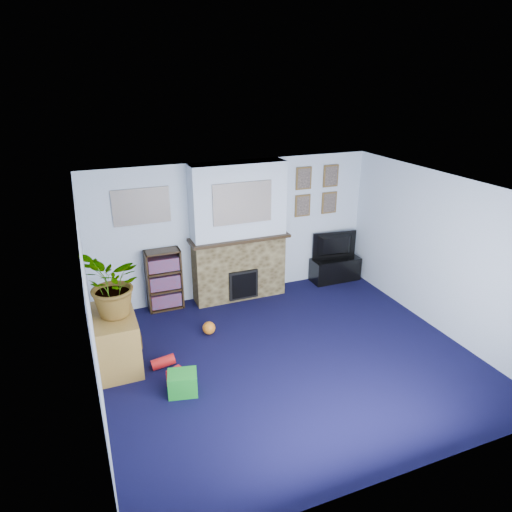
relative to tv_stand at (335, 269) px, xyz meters
name	(u,v)px	position (x,y,z in m)	size (l,w,h in m)	color
floor	(289,357)	(-1.95, -2.03, -0.23)	(5.00, 4.50, 0.01)	black
ceiling	(294,191)	(-1.95, -2.03, 2.17)	(5.00, 4.50, 0.01)	white
wall_back	(235,230)	(-1.95, 0.22, 0.97)	(5.00, 0.04, 2.40)	silver
wall_front	(401,379)	(-1.95, -4.28, 0.97)	(5.00, 0.04, 2.40)	silver
wall_left	(91,315)	(-4.45, -2.03, 0.97)	(0.04, 4.50, 2.40)	silver
wall_right	(441,254)	(0.55, -2.03, 0.97)	(0.04, 4.50, 2.40)	silver
chimney_breast	(239,234)	(-1.95, 0.02, 0.96)	(1.72, 0.50, 2.40)	brown
collage_main	(243,203)	(-1.95, -0.19, 1.55)	(1.00, 0.03, 0.68)	gray
collage_left	(141,206)	(-3.50, 0.21, 1.55)	(0.90, 0.03, 0.58)	gray
portrait_tl	(304,178)	(-0.65, 0.20, 1.77)	(0.30, 0.03, 0.40)	brown
portrait_tr	(331,176)	(-0.10, 0.20, 1.77)	(0.30, 0.03, 0.40)	brown
portrait_bl	(303,206)	(-0.65, 0.20, 1.27)	(0.30, 0.03, 0.40)	brown
portrait_br	(329,203)	(-0.10, 0.20, 1.27)	(0.30, 0.03, 0.40)	brown
tv_stand	(335,269)	(0.00, 0.00, 0.00)	(0.94, 0.39, 0.44)	black
television	(336,246)	(0.00, 0.02, 0.47)	(0.87, 0.11, 0.50)	black
bookshelf	(164,281)	(-3.26, 0.08, 0.28)	(0.58, 0.28, 1.05)	black
sideboard	(116,342)	(-4.19, -1.30, 0.12)	(0.55, 0.99, 0.77)	olive
potted_plant	(113,285)	(-4.14, -1.35, 1.00)	(0.82, 0.71, 0.91)	#26661E
mantel_clock	(240,233)	(-1.94, -0.03, 1.00)	(0.10, 0.06, 0.15)	gold
mantel_candle	(252,231)	(-1.72, -0.03, 1.01)	(0.05, 0.05, 0.15)	#B2BFC6
mantel_teddy	(209,237)	(-2.49, -0.03, 0.99)	(0.13, 0.13, 0.13)	slate
mantel_can	(281,228)	(-1.18, -0.03, 0.99)	(0.05, 0.05, 0.11)	red
green_crate	(183,383)	(-3.51, -2.23, -0.08)	(0.36, 0.29, 0.29)	#198C26
toy_ball	(209,329)	(-2.82, -1.01, -0.14)	(0.20, 0.20, 0.20)	orange
toy_block	(178,380)	(-3.55, -2.09, -0.12)	(0.20, 0.20, 0.24)	red
toy_tube	(163,362)	(-3.63, -1.59, -0.15)	(0.15, 0.15, 0.32)	red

